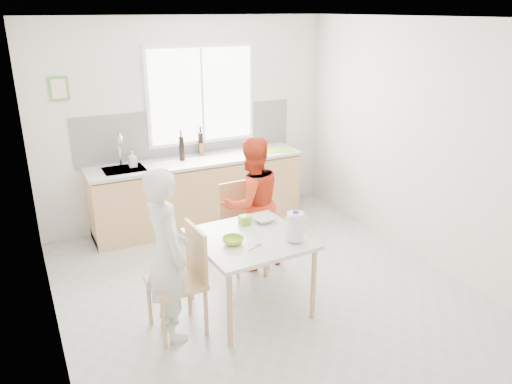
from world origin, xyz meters
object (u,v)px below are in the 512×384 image
chair_far (242,221)px  wine_bottle_a (182,148)px  chair_left (183,275)px  person_red (252,203)px  dining_table (250,245)px  milk_jug (296,226)px  bowl_white (264,219)px  bowl_green (233,241)px  wine_bottle_b (201,144)px  person_white (167,255)px

chair_far → wine_bottle_a: wine_bottle_a is taller
chair_left → person_red: person_red is taller
dining_table → wine_bottle_a: size_ratio=3.26×
chair_far → milk_jug: bearing=-91.3°
bowl_white → wine_bottle_a: (-0.21, 1.92, 0.29)m
bowl_green → bowl_white: bearing=34.0°
milk_jug → chair_left: bearing=164.3°
wine_bottle_b → milk_jug: bearing=-91.4°
milk_jug → wine_bottle_a: wine_bottle_a is taller
milk_jug → bowl_green: bearing=156.3°
bowl_white → wine_bottle_a: 1.95m
bowl_white → wine_bottle_b: bearing=86.8°
chair_left → person_red: bearing=124.4°
bowl_green → milk_jug: size_ratio=0.69×
person_red → bowl_green: person_red is taller
chair_left → milk_jug: size_ratio=3.48×
chair_far → wine_bottle_a: 1.47m
chair_far → wine_bottle_b: wine_bottle_b is taller
wine_bottle_a → milk_jug: bearing=-84.0°
dining_table → person_white: bearing=-177.0°
chair_far → person_red: person_red is taller
bowl_white → wine_bottle_b: 2.09m
wine_bottle_b → chair_left: bearing=-114.4°
milk_jug → person_red: bearing=83.2°
wine_bottle_b → bowl_white: bearing=-93.2°
dining_table → wine_bottle_a: bearing=87.9°
wine_bottle_a → bowl_white: bearing=-83.9°
person_red → bowl_green: bearing=51.6°
bowl_green → bowl_white: size_ratio=0.87×
milk_jug → wine_bottle_b: bearing=85.6°
chair_left → bowl_white: bearing=104.4°
person_white → wine_bottle_b: bearing=-30.1°
chair_left → bowl_green: chair_left is taller
person_white → wine_bottle_a: 2.42m
person_white → bowl_green: bearing=-94.7°
dining_table → person_red: person_red is taller
chair_far → dining_table: bearing=-113.0°
bowl_green → milk_jug: 0.59m
bowl_white → wine_bottle_a: bearing=96.1°
milk_jug → wine_bottle_b: size_ratio=0.95×
milk_jug → wine_bottle_a: (-0.26, 2.44, 0.16)m
chair_far → bowl_green: size_ratio=4.94×
chair_far → bowl_white: size_ratio=4.28×
dining_table → wine_bottle_b: bearing=80.2°
wine_bottle_b → dining_table: bearing=-99.8°
dining_table → bowl_green: bearing=-162.9°
chair_left → chair_far: bearing=128.8°
dining_table → chair_left: bearing=-177.0°
chair_far → person_red: 0.24m
bowl_white → wine_bottle_a: size_ratio=0.71×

